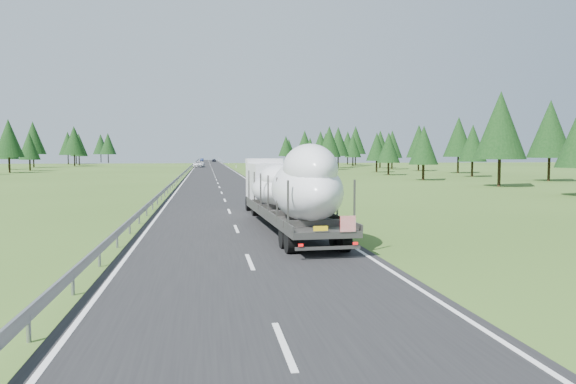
{
  "coord_description": "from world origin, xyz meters",
  "views": [
    {
      "loc": [
        -1.57,
        -20.27,
        4.0
      ],
      "look_at": [
        2.59,
        8.0,
        2.0
      ],
      "focal_mm": 35.0,
      "sensor_mm": 36.0,
      "label": 1
    }
  ],
  "objects": [
    {
      "name": "distant_car_dark",
      "position": [
        2.12,
        228.68,
        0.73
      ],
      "size": [
        1.91,
        4.36,
        1.46
      ],
      "primitive_type": "imported",
      "rotation": [
        0.0,
        0.0,
        -0.04
      ],
      "color": "black",
      "rests_on": "ground"
    },
    {
      "name": "marker_posts",
      "position": [
        6.5,
        155.0,
        0.54
      ],
      "size": [
        0.13,
        350.08,
        1.0
      ],
      "color": "silver",
      "rests_on": "ground"
    },
    {
      "name": "highway_sign",
      "position": [
        7.2,
        80.0,
        1.81
      ],
      "size": [
        0.08,
        0.9,
        2.6
      ],
      "color": "slate",
      "rests_on": "ground"
    },
    {
      "name": "tree_line_right",
      "position": [
        39.5,
        97.72,
        6.86
      ],
      "size": [
        27.41,
        259.03,
        12.47
      ],
      "color": "black",
      "rests_on": "ground"
    },
    {
      "name": "road_surface",
      "position": [
        0.0,
        100.0,
        0.01
      ],
      "size": [
        10.0,
        400.0,
        0.02
      ],
      "primitive_type": "cube",
      "color": "black",
      "rests_on": "ground"
    },
    {
      "name": "ground",
      "position": [
        0.0,
        0.0,
        0.0
      ],
      "size": [
        400.0,
        400.0,
        0.0
      ],
      "primitive_type": "plane",
      "color": "#35551C",
      "rests_on": "ground"
    },
    {
      "name": "tree_line_left",
      "position": [
        -43.79,
        105.96,
        7.13
      ],
      "size": [
        15.55,
        259.15,
        12.54
      ],
      "color": "black",
      "rests_on": "ground"
    },
    {
      "name": "distant_van",
      "position": [
        -3.42,
        138.11,
        0.86
      ],
      "size": [
        3.18,
        6.33,
        1.72
      ],
      "primitive_type": "imported",
      "rotation": [
        0.0,
        0.0,
        -0.05
      ],
      "color": "white",
      "rests_on": "ground"
    },
    {
      "name": "distant_car_blue",
      "position": [
        -3.25,
        252.08,
        0.68
      ],
      "size": [
        1.77,
        4.22,
        1.36
      ],
      "primitive_type": "imported",
      "rotation": [
        0.0,
        0.0,
        -0.08
      ],
      "color": "navy",
      "rests_on": "ground"
    },
    {
      "name": "boat_truck",
      "position": [
        2.59,
        8.39,
        2.23
      ],
      "size": [
        3.4,
        19.51,
        4.39
      ],
      "color": "silver",
      "rests_on": "ground"
    },
    {
      "name": "guardrail",
      "position": [
        -5.3,
        99.94,
        0.6
      ],
      "size": [
        0.1,
        400.0,
        0.76
      ],
      "color": "slate",
      "rests_on": "ground"
    }
  ]
}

